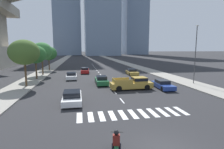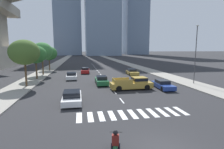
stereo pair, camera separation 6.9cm
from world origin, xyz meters
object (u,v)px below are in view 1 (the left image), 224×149
pickup_truck (133,83)px  sedan_gold_1 (132,72)px  sedan_green_3 (101,80)px  sedan_red_4 (85,71)px  street_lamp_east (196,51)px  sedan_white_0 (72,97)px  street_tree_nearest (24,52)px  sedan_white_5 (71,76)px  motorcycle_lead (116,146)px  sedan_blue_2 (163,85)px  street_tree_fourth (49,53)px  street_tree_third (42,51)px  street_tree_second (35,55)px

pickup_truck → sedan_gold_1: bearing=73.1°
sedan_green_3 → sedan_red_4: (-2.14, 13.52, -0.00)m
sedan_red_4 → street_lamp_east: (16.47, -16.12, 4.64)m
sedan_white_0 → street_tree_nearest: 12.20m
sedan_red_4 → street_lamp_east: 23.51m
sedan_white_5 → sedan_gold_1: bearing=-78.1°
motorcycle_lead → sedan_white_5: (-3.33, 25.03, -0.00)m
sedan_blue_2 → street_tree_fourth: (-19.18, 24.87, 3.86)m
sedan_white_0 → sedan_red_4: 22.68m
motorcycle_lead → sedan_green_3: (1.54, 19.05, 0.03)m
sedan_red_4 → street_lamp_east: size_ratio=0.49×
sedan_white_5 → street_lamp_east: (19.19, -8.58, 4.67)m
sedan_gold_1 → sedan_green_3: 11.91m
sedan_blue_2 → street_lamp_east: street_lamp_east is taller
pickup_truck → sedan_blue_2: (4.23, -0.32, -0.26)m
street_tree_fourth → street_tree_nearest: bearing=-90.0°
street_lamp_east → street_tree_nearest: street_lamp_east is taller
pickup_truck → sedan_white_0: 9.37m
motorcycle_lead → street_tree_fourth: 40.65m
street_tree_third → street_tree_nearest: bearing=-90.0°
motorcycle_lead → sedan_blue_2: size_ratio=0.45×
sedan_gold_1 → pickup_truck: bearing=-14.0°
motorcycle_lead → street_tree_second: size_ratio=0.36×
street_lamp_east → street_tree_fourth: street_lamp_east is taller
motorcycle_lead → street_tree_second: bearing=33.9°
sedan_green_3 → street_tree_third: street_tree_third is taller
sedan_white_0 → sedan_gold_1: bearing=-33.8°
sedan_white_5 → street_tree_second: 7.36m
sedan_white_5 → street_tree_second: size_ratio=0.80×
sedan_gold_1 → street_lamp_east: (6.61, -11.68, 4.66)m
sedan_gold_1 → street_lamp_east: bearing=31.5°
street_tree_nearest → sedan_white_5: bearing=44.3°
sedan_blue_2 → street_lamp_east: 8.02m
sedan_gold_1 → sedan_green_3: bearing=-38.4°
street_tree_second → street_lamp_east: bearing=-19.5°
street_tree_nearest → sedan_blue_2: bearing=-13.3°
pickup_truck → sedan_white_5: 13.48m
sedan_gold_1 → street_tree_fourth: (-18.77, 11.21, 3.82)m
street_tree_nearest → street_tree_second: street_tree_nearest is taller
sedan_gold_1 → sedan_blue_2: sedan_gold_1 is taller
street_tree_third → motorcycle_lead: bearing=-73.0°
motorcycle_lead → street_tree_nearest: street_tree_nearest is taller
sedan_white_5 → street_lamp_east: size_ratio=0.54×
sedan_green_3 → sedan_blue_2: bearing=-118.9°
sedan_blue_2 → street_tree_second: bearing=-117.1°
sedan_white_5 → street_tree_nearest: size_ratio=0.72×
sedan_red_4 → pickup_truck: bearing=-158.1°
street_tree_second → street_tree_fourth: 13.92m
sedan_gold_1 → street_lamp_east: 14.21m
motorcycle_lead → street_tree_nearest: (-9.52, 19.00, 4.45)m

